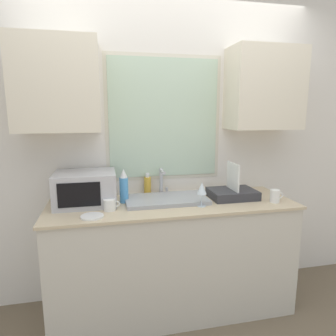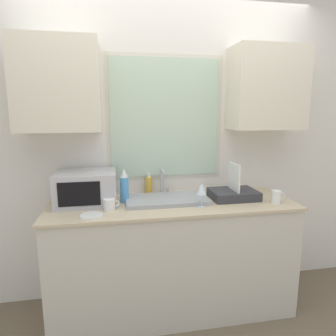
{
  "view_description": "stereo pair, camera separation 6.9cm",
  "coord_description": "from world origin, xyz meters",
  "views": [
    {
      "loc": [
        -0.51,
        -1.87,
        1.6
      ],
      "look_at": [
        -0.04,
        0.28,
        1.18
      ],
      "focal_mm": 32.0,
      "sensor_mm": 36.0,
      "label": 1
    },
    {
      "loc": [
        -0.45,
        -1.88,
        1.6
      ],
      "look_at": [
        -0.04,
        0.28,
        1.18
      ],
      "focal_mm": 32.0,
      "sensor_mm": 36.0,
      "label": 2
    }
  ],
  "objects": [
    {
      "name": "countertop",
      "position": [
        0.0,
        0.31,
        0.45
      ],
      "size": [
        1.9,
        0.65,
        0.9
      ],
      "color": "beige",
      "rests_on": "ground_plane"
    },
    {
      "name": "small_plate",
      "position": [
        -0.6,
        0.1,
        0.91
      ],
      "size": [
        0.15,
        0.15,
        0.01
      ],
      "color": "white",
      "rests_on": "countertop"
    },
    {
      "name": "dish_rack",
      "position": [
        0.51,
        0.32,
        0.95
      ],
      "size": [
        0.37,
        0.28,
        0.29
      ],
      "color": "#333338",
      "rests_on": "countertop"
    },
    {
      "name": "mug_near_sink",
      "position": [
        -0.48,
        0.22,
        0.94
      ],
      "size": [
        0.12,
        0.09,
        0.08
      ],
      "color": "white",
      "rests_on": "countertop"
    },
    {
      "name": "mug_by_rack",
      "position": [
        0.78,
        0.14,
        0.95
      ],
      "size": [
        0.11,
        0.07,
        0.1
      ],
      "color": "white",
      "rests_on": "countertop"
    },
    {
      "name": "wall_back",
      "position": [
        0.0,
        0.61,
        1.41
      ],
      "size": [
        6.0,
        0.38,
        2.6
      ],
      "color": "silver",
      "rests_on": "ground_plane"
    },
    {
      "name": "wine_glass",
      "position": [
        0.19,
        0.17,
        1.04
      ],
      "size": [
        0.07,
        0.07,
        0.18
      ],
      "color": "silver",
      "rests_on": "countertop"
    },
    {
      "name": "spray_bottle",
      "position": [
        -0.37,
        0.39,
        1.03
      ],
      "size": [
        0.07,
        0.07,
        0.27
      ],
      "color": "#4C99D8",
      "rests_on": "countertop"
    },
    {
      "name": "microwave",
      "position": [
        -0.65,
        0.41,
        1.03
      ],
      "size": [
        0.45,
        0.36,
        0.25
      ],
      "color": "#B2B2B7",
      "rests_on": "countertop"
    },
    {
      "name": "soap_bottle",
      "position": [
        -0.15,
        0.58,
        0.98
      ],
      "size": [
        0.06,
        0.06,
        0.19
      ],
      "color": "gold",
      "rests_on": "countertop"
    },
    {
      "name": "faucet",
      "position": [
        -0.04,
        0.54,
        1.03
      ],
      "size": [
        0.08,
        0.15,
        0.23
      ],
      "color": "#B7B7BC",
      "rests_on": "countertop"
    },
    {
      "name": "ground_plane",
      "position": [
        0.0,
        0.0,
        0.0
      ],
      "size": [
        12.0,
        12.0,
        0.0
      ],
      "primitive_type": "plane",
      "color": "brown"
    },
    {
      "name": "sink_basin",
      "position": [
        -0.04,
        0.35,
        0.92
      ],
      "size": [
        0.64,
        0.35,
        0.03
      ],
      "color": "#9EA0A5",
      "rests_on": "countertop"
    }
  ]
}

